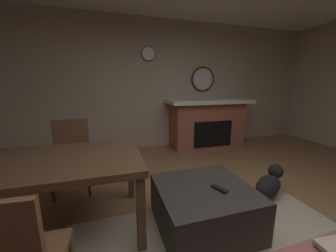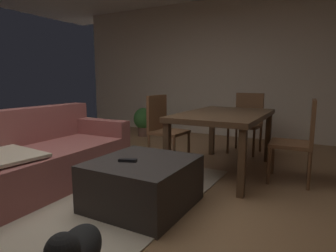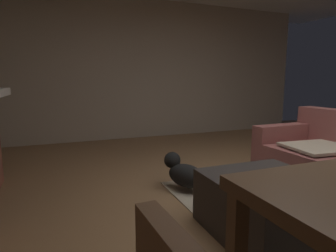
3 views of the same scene
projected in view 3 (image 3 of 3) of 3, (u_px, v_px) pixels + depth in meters
The scene contains 6 objects.
floor at pixel (296, 213), 2.50m from camera, with size 9.20×9.20×0.00m, color olive.
wall_left at pixel (154, 70), 5.81m from camera, with size 0.12×6.76×2.72m, color #B7A893.
area_rug at pixel (325, 218), 2.39m from camera, with size 2.60×2.00×0.01m, color tan.
ottoman_coffee_table at pixel (269, 207), 2.14m from camera, with size 0.88×0.83×0.43m, color #2D2826.
tv_remote at pixel (270, 172), 2.23m from camera, with size 0.05×0.16×0.02m, color black.
small_dog at pixel (184, 173), 2.99m from camera, with size 0.52×0.41×0.34m.
Camera 3 is at (1.77, -1.91, 1.15)m, focal length 30.48 mm.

